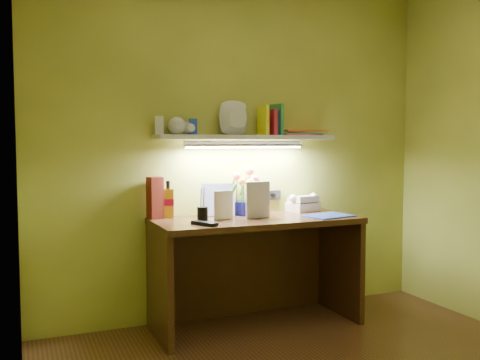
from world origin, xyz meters
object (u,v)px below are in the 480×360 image
object	(u,v)px
flower_bouquet	(247,191)
whisky_bottle	(168,199)
desk_clock	(312,204)
desk	(256,272)
telephone	(303,202)

from	to	relation	value
flower_bouquet	whisky_bottle	xyz separation A→B (m)	(-0.56, 0.05, -0.04)
flower_bouquet	whisky_bottle	world-z (taller)	flower_bouquet
desk_clock	desk	bearing A→B (deg)	-168.02
desk	whisky_bottle	world-z (taller)	whisky_bottle
desk_clock	telephone	bearing A→B (deg)	-163.43
telephone	whisky_bottle	size ratio (longest dim) A/B	0.87
telephone	whisky_bottle	world-z (taller)	whisky_bottle
desk_clock	whisky_bottle	bearing A→B (deg)	170.01
flower_bouquet	desk_clock	size ratio (longest dim) A/B	3.74
flower_bouquet	desk_clock	world-z (taller)	flower_bouquet
flower_bouquet	desk_clock	xyz separation A→B (m)	(0.57, 0.05, -0.12)
flower_bouquet	whisky_bottle	size ratio (longest dim) A/B	1.34
flower_bouquet	telephone	size ratio (longest dim) A/B	1.54
flower_bouquet	telephone	xyz separation A→B (m)	(0.46, 0.00, -0.10)
desk	desk_clock	distance (m)	0.75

